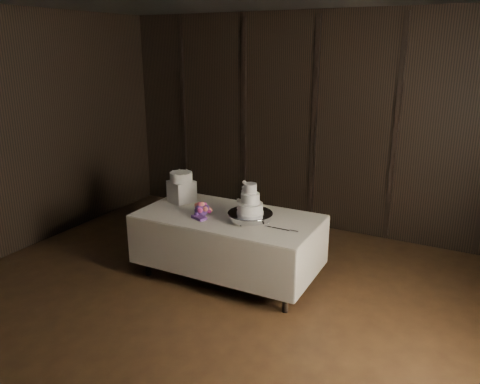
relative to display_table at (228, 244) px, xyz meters
name	(u,v)px	position (x,y,z in m)	size (l,w,h in m)	color
room	(159,188)	(0.24, -1.47, 1.08)	(6.08, 7.08, 3.08)	black
display_table	(228,244)	(0.00, 0.00, 0.00)	(2.01, 1.07, 0.76)	silver
cake_stand	(250,217)	(0.29, -0.04, 0.39)	(0.48, 0.48, 0.09)	silver
wedding_cake	(248,201)	(0.27, -0.05, 0.56)	(0.31, 0.27, 0.32)	white
bouquet	(201,210)	(-0.27, -0.13, 0.40)	(0.27, 0.37, 0.18)	#EC576D
box_pedestal	(182,191)	(-0.73, 0.17, 0.47)	(0.26, 0.26, 0.25)	white
small_cake	(181,177)	(-0.73, 0.17, 0.65)	(0.26, 0.26, 0.11)	white
cake_knife	(277,228)	(0.64, -0.11, 0.35)	(0.37, 0.02, 0.01)	silver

